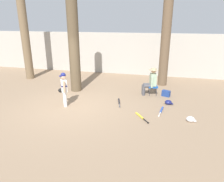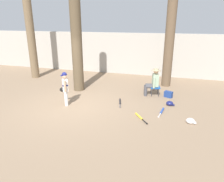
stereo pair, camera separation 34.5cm
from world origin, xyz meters
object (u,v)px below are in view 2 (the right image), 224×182
(batting_helmet_navy, at_px, (170,103))
(batting_helmet_white, at_px, (190,121))
(seated_spectator, at_px, (153,81))
(bat_yellow_trainer, at_px, (140,117))
(folding_stool, at_px, (155,87))
(handbag_beside_stool, at_px, (168,94))
(tree_near_player, at_px, (77,42))
(tree_far_left, at_px, (30,28))
(bat_blue_youth, at_px, (162,111))
(bat_black_composite, at_px, (120,102))
(tree_behind_spectator, at_px, (169,46))
(young_ballplayer, at_px, (65,86))

(batting_helmet_navy, bearing_deg, batting_helmet_white, -62.75)
(seated_spectator, distance_m, bat_yellow_trainer, 2.46)
(folding_stool, height_order, handbag_beside_stool, folding_stool)
(handbag_beside_stool, xyz_separation_m, batting_helmet_navy, (0.10, -0.91, -0.05))
(tree_near_player, relative_size, batting_helmet_navy, 15.88)
(folding_stool, xyz_separation_m, bat_yellow_trainer, (-0.24, -2.40, -0.33))
(seated_spectator, distance_m, tree_far_left, 7.20)
(handbag_beside_stool, height_order, bat_blue_youth, handbag_beside_stool)
(bat_black_composite, bearing_deg, handbag_beside_stool, 33.41)
(tree_far_left, height_order, bat_yellow_trainer, tree_far_left)
(tree_near_player, xyz_separation_m, tree_behind_spectator, (3.89, 1.89, -0.26))
(tree_far_left, height_order, batting_helmet_navy, tree_far_left)
(tree_near_player, height_order, batting_helmet_navy, tree_near_player)
(folding_stool, bearing_deg, bat_black_composite, -134.07)
(young_ballplayer, xyz_separation_m, batting_helmet_white, (4.56, -0.24, -0.67))
(tree_near_player, xyz_separation_m, bat_yellow_trainer, (3.25, -2.16, -2.20))
(tree_near_player, distance_m, handbag_beside_stool, 4.60)
(seated_spectator, xyz_separation_m, handbag_beside_stool, (0.68, -0.05, -0.51))
(tree_behind_spectator, bearing_deg, tree_far_left, -175.98)
(batting_helmet_navy, bearing_deg, tree_behind_spectator, 96.31)
(tree_near_player, bearing_deg, young_ballplayer, -80.34)
(young_ballplayer, xyz_separation_m, folding_stool, (3.19, 2.07, -0.38))
(bat_black_composite, xyz_separation_m, batting_helmet_navy, (1.91, 0.29, 0.05))
(tree_behind_spectator, relative_size, folding_stool, 9.35)
(tree_far_left, bearing_deg, seated_spectator, -9.74)
(bat_yellow_trainer, bearing_deg, tree_far_left, 151.93)
(batting_helmet_white, bearing_deg, tree_near_player, 156.93)
(young_ballplayer, height_order, bat_black_composite, young_ballplayer)
(young_ballplayer, relative_size, handbag_beside_stool, 3.84)
(folding_stool, height_order, batting_helmet_navy, folding_stool)
(handbag_beside_stool, xyz_separation_m, bat_black_composite, (-1.82, -1.20, -0.10))
(tree_behind_spectator, height_order, bat_blue_youth, tree_behind_spectator)
(folding_stool, relative_size, bat_yellow_trainer, 0.68)
(handbag_beside_stool, distance_m, batting_helmet_navy, 0.91)
(folding_stool, relative_size, tree_far_left, 0.08)
(young_ballplayer, distance_m, bat_yellow_trainer, 3.05)
(handbag_beside_stool, height_order, bat_yellow_trainer, handbag_beside_stool)
(tree_near_player, distance_m, batting_helmet_navy, 4.76)
(bat_black_composite, xyz_separation_m, batting_helmet_white, (2.60, -1.04, 0.04))
(bat_black_composite, bearing_deg, bat_yellow_trainer, -48.94)
(bat_blue_youth, height_order, bat_black_composite, same)
(bat_blue_youth, relative_size, batting_helmet_navy, 2.53)
(young_ballplayer, bearing_deg, bat_blue_youth, 5.47)
(folding_stool, xyz_separation_m, handbag_beside_stool, (0.59, -0.07, -0.23))
(seated_spectator, bearing_deg, tree_behind_spectator, 73.81)
(tree_far_left, bearing_deg, bat_blue_youth, -21.38)
(folding_stool, relative_size, handbag_beside_stool, 1.41)
(handbag_beside_stool, bearing_deg, young_ballplayer, -152.10)
(bat_black_composite, bearing_deg, batting_helmet_navy, 8.61)
(tree_near_player, relative_size, tree_far_left, 0.81)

